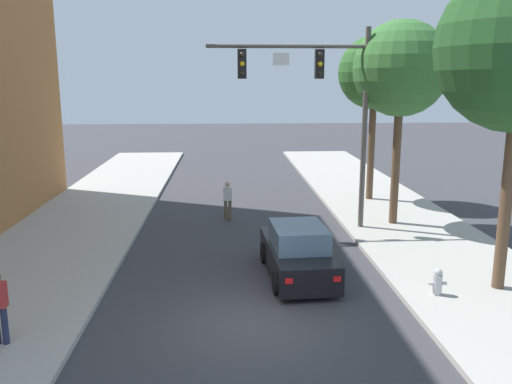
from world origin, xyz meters
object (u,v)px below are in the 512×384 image
Objects in this scene: pedestrian_crossing_road at (228,199)px; street_tree_second at (401,70)px; car_lead_black at (298,253)px; traffic_signal_mast at (322,92)px; fire_hydrant at (438,282)px; street_tree_third at (375,73)px.

street_tree_second is at bearing -11.69° from pedestrian_crossing_road.
street_tree_second is (4.57, 5.25, 5.42)m from car_lead_black.
traffic_signal_mast is 6.79m from car_lead_black.
street_tree_second is at bearing 81.47° from fire_hydrant.
street_tree_second is (1.08, 7.19, 5.64)m from fire_hydrant.
car_lead_black is 6.01× the size of fire_hydrant.
car_lead_black is at bearing -107.06° from traffic_signal_mast.
car_lead_black is at bearing -72.92° from pedestrian_crossing_road.
pedestrian_crossing_road is 10.19m from fire_hydrant.
traffic_signal_mast reaches higher than pedestrian_crossing_road.
car_lead_black is 0.57× the size of street_tree_third.
pedestrian_crossing_road is at bearing 168.31° from street_tree_second.
fire_hydrant is 12.93m from street_tree_third.
car_lead_black reaches higher than fire_hydrant.
traffic_signal_mast is 0.98× the size of street_tree_third.
pedestrian_crossing_road is at bearing 107.08° from car_lead_black.
car_lead_black is at bearing 150.93° from fire_hydrant.
fire_hydrant is 9.20m from street_tree_second.
fire_hydrant is (5.52, -8.56, -0.41)m from pedestrian_crossing_road.
traffic_signal_mast is 8.50m from fire_hydrant.
traffic_signal_mast is 1.73× the size of car_lead_black.
pedestrian_crossing_road is 0.22× the size of street_tree_third.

